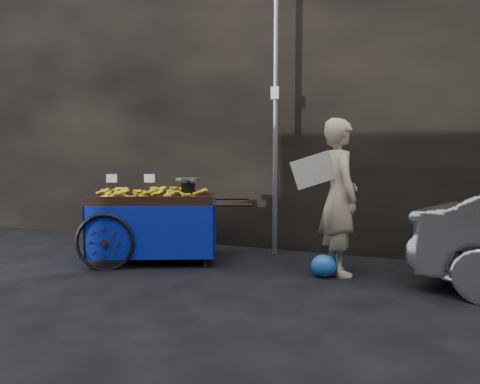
% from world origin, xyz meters
% --- Properties ---
extents(ground, '(80.00, 80.00, 0.00)m').
position_xyz_m(ground, '(0.00, 0.00, 0.00)').
color(ground, black).
rests_on(ground, ground).
extents(building_wall, '(13.50, 2.00, 5.00)m').
position_xyz_m(building_wall, '(0.39, 2.60, 2.50)').
color(building_wall, black).
rests_on(building_wall, ground).
extents(street_pole, '(0.12, 0.10, 4.00)m').
position_xyz_m(street_pole, '(0.30, 1.30, 2.01)').
color(street_pole, slate).
rests_on(street_pole, ground).
extents(banana_cart, '(2.53, 1.88, 1.26)m').
position_xyz_m(banana_cart, '(-1.20, 0.25, 0.78)').
color(banana_cart, black).
rests_on(banana_cart, ground).
extents(vendor, '(0.96, 0.85, 1.96)m').
position_xyz_m(vendor, '(1.40, 0.49, 0.98)').
color(vendor, tan).
rests_on(vendor, ground).
extents(plastic_bag, '(0.31, 0.25, 0.28)m').
position_xyz_m(plastic_bag, '(1.27, 0.25, 0.14)').
color(plastic_bag, blue).
rests_on(plastic_bag, ground).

